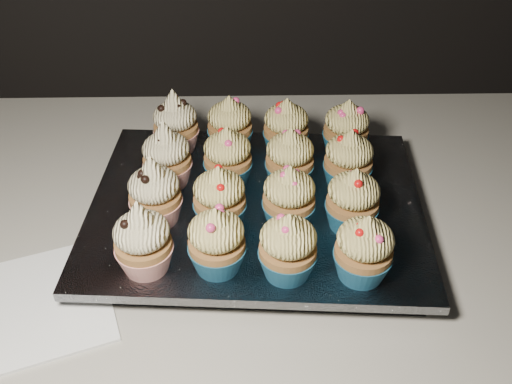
# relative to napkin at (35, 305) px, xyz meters

# --- Properties ---
(worktop) EXTENTS (2.44, 0.64, 0.04)m
(worktop) POSITION_rel_napkin_xyz_m (0.24, 0.17, -0.02)
(worktop) COLOR beige
(worktop) RESTS_ON cabinet
(napkin) EXTENTS (0.21, 0.21, 0.00)m
(napkin) POSITION_rel_napkin_xyz_m (0.00, 0.00, 0.00)
(napkin) COLOR white
(napkin) RESTS_ON worktop
(baking_tray) EXTENTS (0.40, 0.32, 0.02)m
(baking_tray) POSITION_rel_napkin_xyz_m (0.25, 0.14, 0.01)
(baking_tray) COLOR black
(baking_tray) RESTS_ON worktop
(foil_lining) EXTENTS (0.43, 0.35, 0.01)m
(foil_lining) POSITION_rel_napkin_xyz_m (0.25, 0.14, 0.03)
(foil_lining) COLOR silver
(foil_lining) RESTS_ON baking_tray
(cupcake_0) EXTENTS (0.06, 0.06, 0.10)m
(cupcake_0) POSITION_rel_napkin_xyz_m (0.12, 0.03, 0.07)
(cupcake_0) COLOR #B12418
(cupcake_0) RESTS_ON foil_lining
(cupcake_1) EXTENTS (0.06, 0.06, 0.08)m
(cupcake_1) POSITION_rel_napkin_xyz_m (0.20, 0.02, 0.07)
(cupcake_1) COLOR #1C5F85
(cupcake_1) RESTS_ON foil_lining
(cupcake_2) EXTENTS (0.06, 0.06, 0.08)m
(cupcake_2) POSITION_rel_napkin_xyz_m (0.28, 0.01, 0.07)
(cupcake_2) COLOR #1C5F85
(cupcake_2) RESTS_ON foil_lining
(cupcake_3) EXTENTS (0.06, 0.06, 0.08)m
(cupcake_3) POSITION_rel_napkin_xyz_m (0.36, 0.01, 0.07)
(cupcake_3) COLOR #1C5F85
(cupcake_3) RESTS_ON foil_lining
(cupcake_4) EXTENTS (0.06, 0.06, 0.10)m
(cupcake_4) POSITION_rel_napkin_xyz_m (0.13, 0.10, 0.07)
(cupcake_4) COLOR #B12418
(cupcake_4) RESTS_ON foil_lining
(cupcake_5) EXTENTS (0.06, 0.06, 0.08)m
(cupcake_5) POSITION_rel_napkin_xyz_m (0.20, 0.10, 0.07)
(cupcake_5) COLOR #1C5F85
(cupcake_5) RESTS_ON foil_lining
(cupcake_6) EXTENTS (0.06, 0.06, 0.08)m
(cupcake_6) POSITION_rel_napkin_xyz_m (0.29, 0.10, 0.07)
(cupcake_6) COLOR #1C5F85
(cupcake_6) RESTS_ON foil_lining
(cupcake_7) EXTENTS (0.06, 0.06, 0.08)m
(cupcake_7) POSITION_rel_napkin_xyz_m (0.36, 0.09, 0.07)
(cupcake_7) COLOR #1C5F85
(cupcake_7) RESTS_ON foil_lining
(cupcake_8) EXTENTS (0.06, 0.06, 0.10)m
(cupcake_8) POSITION_rel_napkin_xyz_m (0.13, 0.18, 0.07)
(cupcake_8) COLOR #B12418
(cupcake_8) RESTS_ON foil_lining
(cupcake_9) EXTENTS (0.06, 0.06, 0.08)m
(cupcake_9) POSITION_rel_napkin_xyz_m (0.21, 0.18, 0.07)
(cupcake_9) COLOR #1C5F85
(cupcake_9) RESTS_ON foil_lining
(cupcake_10) EXTENTS (0.06, 0.06, 0.08)m
(cupcake_10) POSITION_rel_napkin_xyz_m (0.29, 0.17, 0.07)
(cupcake_10) COLOR #1C5F85
(cupcake_10) RESTS_ON foil_lining
(cupcake_11) EXTENTS (0.06, 0.06, 0.08)m
(cupcake_11) POSITION_rel_napkin_xyz_m (0.37, 0.17, 0.07)
(cupcake_11) COLOR #1C5F85
(cupcake_11) RESTS_ON foil_lining
(cupcake_12) EXTENTS (0.06, 0.06, 0.10)m
(cupcake_12) POSITION_rel_napkin_xyz_m (0.14, 0.26, 0.07)
(cupcake_12) COLOR #B12418
(cupcake_12) RESTS_ON foil_lining
(cupcake_13) EXTENTS (0.06, 0.06, 0.08)m
(cupcake_13) POSITION_rel_napkin_xyz_m (0.21, 0.26, 0.07)
(cupcake_13) COLOR #1C5F85
(cupcake_13) RESTS_ON foil_lining
(cupcake_14) EXTENTS (0.06, 0.06, 0.08)m
(cupcake_14) POSITION_rel_napkin_xyz_m (0.29, 0.25, 0.07)
(cupcake_14) COLOR #1C5F85
(cupcake_14) RESTS_ON foil_lining
(cupcake_15) EXTENTS (0.06, 0.06, 0.08)m
(cupcake_15) POSITION_rel_napkin_xyz_m (0.37, 0.24, 0.07)
(cupcake_15) COLOR #1C5F85
(cupcake_15) RESTS_ON foil_lining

